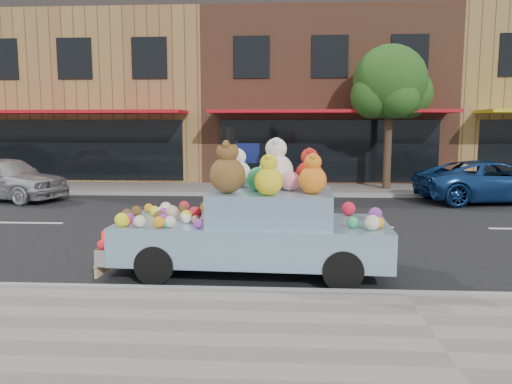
# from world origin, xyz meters

# --- Properties ---
(ground) EXTENTS (120.00, 120.00, 0.00)m
(ground) POSITION_xyz_m (0.00, 0.00, 0.00)
(ground) COLOR black
(ground) RESTS_ON ground
(near_sidewalk) EXTENTS (60.00, 3.00, 0.12)m
(near_sidewalk) POSITION_xyz_m (0.00, -6.50, 0.06)
(near_sidewalk) COLOR gray
(near_sidewalk) RESTS_ON ground
(far_sidewalk) EXTENTS (60.00, 3.00, 0.12)m
(far_sidewalk) POSITION_xyz_m (0.00, 6.50, 0.06)
(far_sidewalk) COLOR gray
(far_sidewalk) RESTS_ON ground
(near_kerb) EXTENTS (60.00, 0.12, 0.13)m
(near_kerb) POSITION_xyz_m (0.00, -5.00, 0.07)
(near_kerb) COLOR gray
(near_kerb) RESTS_ON ground
(far_kerb) EXTENTS (60.00, 0.12, 0.13)m
(far_kerb) POSITION_xyz_m (0.00, 5.00, 0.07)
(far_kerb) COLOR gray
(far_kerb) RESTS_ON ground
(storefront_left) EXTENTS (10.00, 9.80, 7.30)m
(storefront_left) POSITION_xyz_m (-10.00, 11.97, 3.64)
(storefront_left) COLOR olive
(storefront_left) RESTS_ON ground
(storefront_mid) EXTENTS (10.00, 9.80, 7.30)m
(storefront_mid) POSITION_xyz_m (0.00, 11.97, 3.64)
(storefront_mid) COLOR brown
(storefront_mid) RESTS_ON ground
(street_tree) EXTENTS (3.00, 2.70, 5.22)m
(street_tree) POSITION_xyz_m (2.03, 6.55, 3.69)
(street_tree) COLOR #38281C
(street_tree) RESTS_ON ground
(car_silver) EXTENTS (4.49, 2.84, 1.42)m
(car_silver) POSITION_xyz_m (-10.67, 3.72, 0.71)
(car_silver) COLOR silver
(car_silver) RESTS_ON ground
(car_blue) EXTENTS (4.96, 2.83, 1.30)m
(car_blue) POSITION_xyz_m (4.81, 4.17, 0.65)
(car_blue) COLOR navy
(car_blue) RESTS_ON ground
(art_car) EXTENTS (4.55, 1.94, 2.36)m
(art_car) POSITION_xyz_m (-2.14, -3.79, 0.81)
(art_car) COLOR black
(art_car) RESTS_ON ground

